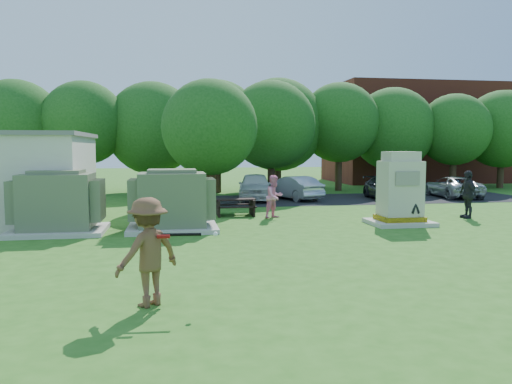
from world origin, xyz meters
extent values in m
plane|color=#2D6619|center=(0.00, 0.00, 0.00)|extent=(120.00, 120.00, 0.00)
cube|color=maroon|center=(18.00, 27.00, 4.00)|extent=(15.00, 8.00, 8.00)
cube|color=#232326|center=(7.00, 13.50, 0.01)|extent=(20.00, 6.00, 0.01)
cube|color=beige|center=(-6.50, 4.50, 0.07)|extent=(3.00, 2.40, 0.15)
cube|color=#606A4C|center=(-6.50, 4.50, 1.05)|extent=(2.20, 1.80, 1.80)
cube|color=#606A4C|center=(-6.50, 4.50, 2.01)|extent=(1.60, 1.30, 0.12)
cube|color=#606A4C|center=(-7.77, 4.50, 1.07)|extent=(0.32, 1.50, 1.35)
cube|color=#606A4C|center=(-5.23, 4.50, 1.07)|extent=(0.32, 1.50, 1.35)
cube|color=beige|center=(-2.80, 4.50, 0.07)|extent=(3.00, 2.40, 0.15)
cube|color=#586446|center=(-2.80, 4.50, 1.05)|extent=(2.20, 1.80, 1.80)
cube|color=#586446|center=(-2.80, 4.50, 2.01)|extent=(1.60, 1.30, 0.12)
cube|color=#586446|center=(-4.07, 4.50, 1.07)|extent=(0.32, 1.50, 1.35)
cube|color=#586446|center=(-1.53, 4.50, 1.07)|extent=(0.32, 1.50, 1.35)
cube|color=beige|center=(5.37, 4.36, 0.07)|extent=(2.18, 1.79, 0.15)
cube|color=yellow|center=(5.37, 4.36, 0.24)|extent=(1.54, 1.24, 0.18)
cube|color=#BEBA9E|center=(5.37, 4.36, 1.32)|extent=(1.39, 1.09, 1.99)
cube|color=#BEBA9E|center=(5.37, 4.36, 2.49)|extent=(1.14, 0.89, 0.35)
cube|color=gray|center=(5.37, 3.79, 1.72)|extent=(0.89, 0.04, 0.50)
cube|color=black|center=(-0.25, 7.76, 0.67)|extent=(1.64, 0.64, 0.05)
cube|color=black|center=(-0.25, 8.26, 0.40)|extent=(1.64, 0.23, 0.05)
cube|color=black|center=(-0.25, 7.26, 0.40)|extent=(1.64, 0.23, 0.05)
cube|color=black|center=(-0.96, 7.76, 0.34)|extent=(0.07, 1.23, 0.67)
cube|color=black|center=(0.46, 7.76, 0.34)|extent=(0.07, 1.23, 0.67)
imported|color=brown|center=(-3.22, -3.76, 0.96)|extent=(1.42, 1.31, 1.92)
imported|color=black|center=(5.71, 3.97, 0.87)|extent=(0.64, 0.42, 1.74)
imported|color=pink|center=(1.21, 6.78, 0.86)|extent=(1.05, 1.00, 1.71)
imported|color=#242429|center=(8.78, 5.50, 0.95)|extent=(0.52, 1.14, 1.90)
imported|color=white|center=(1.58, 13.80, 0.74)|extent=(2.35, 4.52, 1.47)
imported|color=#BABAC0|center=(3.70, 13.67, 0.64)|extent=(2.58, 4.11, 1.28)
imported|color=black|center=(8.68, 12.97, 0.60)|extent=(2.11, 4.31, 1.21)
imported|color=#AFAFB4|center=(12.86, 13.39, 0.60)|extent=(2.35, 4.44, 1.19)
cylinder|color=black|center=(-2.71, -3.80, 1.26)|extent=(0.85, 0.12, 0.06)
cylinder|color=maroon|center=(-2.94, -3.95, 1.26)|extent=(0.22, 0.08, 0.06)
sphere|color=white|center=(-2.02, -3.61, 1.21)|extent=(0.09, 0.09, 0.09)
cylinder|color=#47301E|center=(-12.00, 19.40, 1.20)|extent=(0.44, 0.44, 2.40)
sphere|color=#235B1C|center=(-12.00, 19.40, 4.08)|extent=(5.60, 5.60, 5.60)
cylinder|color=#47301E|center=(-8.00, 18.80, 1.40)|extent=(0.44, 0.44, 2.80)
sphere|color=#235B1C|center=(-8.00, 18.80, 4.30)|extent=(5.00, 5.00, 5.00)
cylinder|color=#47301E|center=(-4.00, 19.60, 1.15)|extent=(0.44, 0.44, 2.30)
sphere|color=#235B1C|center=(-4.00, 19.60, 4.04)|extent=(5.80, 5.80, 5.80)
cylinder|color=#47301E|center=(0.00, 18.70, 1.35)|extent=(0.44, 0.44, 2.70)
sphere|color=#235B1C|center=(0.00, 18.70, 4.32)|extent=(5.40, 5.40, 5.40)
cylinder|color=#47301E|center=(4.00, 19.30, 1.25)|extent=(0.44, 0.44, 2.50)
sphere|color=#235B1C|center=(4.00, 19.30, 4.30)|extent=(6.00, 6.00, 6.00)
cylinder|color=#47301E|center=(8.00, 18.90, 1.45)|extent=(0.44, 0.44, 2.90)
sphere|color=#235B1C|center=(8.00, 18.90, 4.46)|extent=(5.20, 5.20, 5.20)
cylinder|color=#47301E|center=(12.00, 19.50, 1.20)|extent=(0.44, 0.44, 2.40)
sphere|color=#235B1C|center=(12.00, 19.50, 4.08)|extent=(5.60, 5.60, 5.60)
cylinder|color=#47301E|center=(16.00, 18.60, 1.30)|extent=(0.44, 0.44, 2.60)
sphere|color=#235B1C|center=(16.00, 18.60, 4.04)|extent=(4.80, 4.80, 4.80)
cylinder|color=#47301E|center=(20.00, 19.20, 1.25)|extent=(0.44, 0.44, 2.50)
sphere|color=#235B1C|center=(20.00, 19.20, 4.12)|extent=(5.40, 5.40, 5.40)
cylinder|color=#47301E|center=(-1.00, 11.50, 1.20)|extent=(0.44, 0.44, 2.40)
sphere|color=#235B1C|center=(-1.00, 11.50, 3.78)|extent=(4.60, 4.60, 4.60)
cylinder|color=#47301E|center=(3.00, 16.50, 1.30)|extent=(0.44, 0.44, 2.60)
sphere|color=#235B1C|center=(3.00, 16.50, 4.16)|extent=(5.20, 5.20, 5.20)
camera|label=1|loc=(-2.76, -12.58, 2.77)|focal=35.00mm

